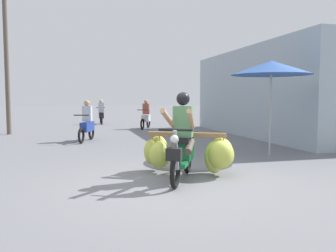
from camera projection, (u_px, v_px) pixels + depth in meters
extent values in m
plane|color=slate|center=(177.00, 185.00, 5.92)|extent=(120.00, 120.00, 0.00)
torus|color=black|center=(175.00, 172.00, 5.65)|extent=(0.33, 0.53, 0.56)
torus|color=black|center=(188.00, 159.00, 6.81)|extent=(0.33, 0.53, 0.56)
cube|color=#196638|center=(181.00, 164.00, 6.13)|extent=(0.47, 0.61, 0.08)
cube|color=#196638|center=(185.00, 150.00, 6.51)|extent=(0.54, 0.70, 0.36)
cube|color=black|center=(184.00, 139.00, 6.41)|extent=(0.51, 0.65, 0.10)
cylinder|color=gray|center=(176.00, 150.00, 5.68)|extent=(0.19, 0.28, 0.69)
cylinder|color=black|center=(176.00, 130.00, 5.61)|extent=(0.52, 0.29, 0.04)
sphere|color=silver|center=(175.00, 139.00, 5.55)|extent=(0.14, 0.14, 0.14)
cube|color=black|center=(174.00, 154.00, 5.53)|extent=(0.29, 0.25, 0.20)
cube|color=#196638|center=(175.00, 153.00, 5.62)|extent=(0.22, 0.29, 0.04)
cube|color=olive|center=(186.00, 134.00, 6.63)|extent=(1.38, 0.78, 0.08)
cube|color=olive|center=(188.00, 135.00, 6.81)|extent=(1.24, 0.69, 0.06)
ellipsoid|color=#B2BC42|center=(152.00, 152.00, 6.91)|extent=(0.47, 0.46, 0.52)
cylinder|color=#998459|center=(152.00, 137.00, 6.89)|extent=(0.02, 0.02, 0.15)
ellipsoid|color=#B7C247|center=(220.00, 154.00, 6.44)|extent=(0.61, 0.59, 0.54)
cylinder|color=#998459|center=(220.00, 138.00, 6.41)|extent=(0.02, 0.02, 0.12)
ellipsoid|color=#BCC64C|center=(224.00, 155.00, 6.60)|extent=(0.49, 0.46, 0.51)
cylinder|color=#998459|center=(224.00, 139.00, 6.58)|extent=(0.02, 0.02, 0.17)
ellipsoid|color=#C0CA50|center=(158.00, 151.00, 7.07)|extent=(0.50, 0.48, 0.61)
cylinder|color=#998459|center=(158.00, 135.00, 7.04)|extent=(0.02, 0.02, 0.11)
ellipsoid|color=#C0CA50|center=(214.00, 157.00, 6.56)|extent=(0.48, 0.46, 0.61)
cylinder|color=#998459|center=(214.00, 139.00, 6.54)|extent=(0.02, 0.02, 0.15)
ellipsoid|color=#B8C248|center=(221.00, 150.00, 6.79)|extent=(0.59, 0.56, 0.50)
cylinder|color=#998459|center=(221.00, 136.00, 6.77)|extent=(0.02, 0.02, 0.12)
ellipsoid|color=#BDC84D|center=(160.00, 155.00, 6.80)|extent=(0.52, 0.50, 0.54)
cylinder|color=#998459|center=(160.00, 138.00, 6.77)|extent=(0.02, 0.02, 0.18)
cube|color=#4C7F51|center=(183.00, 122.00, 6.27)|extent=(0.40, 0.35, 0.56)
sphere|color=black|center=(183.00, 99.00, 6.21)|extent=(0.24, 0.24, 0.24)
cylinder|color=tan|center=(191.00, 119.00, 5.89)|extent=(0.37, 0.70, 0.39)
cylinder|color=tan|center=(168.00, 119.00, 5.97)|extent=(0.45, 0.66, 0.39)
cylinder|color=#4C4238|center=(190.00, 146.00, 6.15)|extent=(0.32, 0.45, 0.27)
cylinder|color=#4C4238|center=(174.00, 146.00, 6.22)|extent=(0.32, 0.45, 0.27)
torus|color=black|center=(81.00, 136.00, 11.25)|extent=(0.24, 0.52, 0.52)
torus|color=black|center=(91.00, 132.00, 12.35)|extent=(0.24, 0.52, 0.52)
cube|color=navy|center=(87.00, 127.00, 11.88)|extent=(0.52, 0.93, 0.32)
cylinder|color=black|center=(81.00, 115.00, 11.25)|extent=(0.48, 0.20, 0.04)
cube|color=#B2B7C6|center=(87.00, 113.00, 11.86)|extent=(0.35, 0.29, 0.52)
sphere|color=tan|center=(87.00, 103.00, 11.82)|extent=(0.20, 0.20, 0.20)
torus|color=black|center=(142.00, 124.00, 16.19)|extent=(0.30, 0.50, 0.52)
torus|color=black|center=(148.00, 123.00, 17.26)|extent=(0.30, 0.50, 0.52)
cube|color=silver|center=(146.00, 118.00, 16.80)|extent=(0.61, 0.91, 0.32)
cylinder|color=black|center=(143.00, 110.00, 16.18)|extent=(0.47, 0.25, 0.04)
cube|color=#994738|center=(146.00, 109.00, 16.79)|extent=(0.36, 0.31, 0.52)
sphere|color=tan|center=(146.00, 102.00, 16.74)|extent=(0.20, 0.20, 0.20)
torus|color=black|center=(101.00, 119.00, 20.29)|extent=(0.09, 0.52, 0.52)
torus|color=black|center=(102.00, 120.00, 19.22)|extent=(0.09, 0.52, 0.52)
cube|color=black|center=(101.00, 115.00, 19.64)|extent=(0.25, 0.90, 0.32)
cylinder|color=black|center=(101.00, 108.00, 20.18)|extent=(0.50, 0.04, 0.04)
cube|color=#B2B7C6|center=(101.00, 107.00, 19.58)|extent=(0.30, 0.20, 0.52)
sphere|color=tan|center=(101.00, 101.00, 19.57)|extent=(0.20, 0.20, 0.20)
cube|color=#9EADB7|center=(284.00, 93.00, 13.98)|extent=(3.87, 9.16, 3.39)
cylinder|color=#99999E|center=(270.00, 114.00, 8.83)|extent=(0.05, 0.05, 2.16)
cone|color=#3860B2|center=(271.00, 68.00, 8.74)|extent=(2.02, 2.02, 0.36)
cylinder|color=brown|center=(7.00, 65.00, 13.96)|extent=(0.18, 0.18, 5.59)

